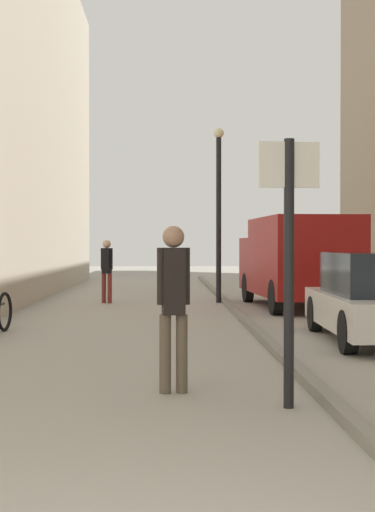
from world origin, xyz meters
TOP-DOWN VIEW (x-y plane):
  - ground_plane at (0.00, 12.00)m, footprint 80.00×80.00m
  - kerb_strip at (1.58, 12.00)m, footprint 0.16×40.00m
  - pedestrian_main_foreground at (-1.62, 17.27)m, footprint 0.33×0.25m
  - pedestrian_mid_block at (0.06, 5.02)m, footprint 0.35×0.23m
  - delivery_van at (3.27, 15.66)m, footprint 2.34×5.55m
  - street_sign_post at (1.17, 4.26)m, footprint 0.60×0.11m
  - lamp_post at (1.42, 17.35)m, footprint 0.28×0.28m

SIDE VIEW (x-z plane):
  - ground_plane at x=0.00m, z-range 0.00..0.00m
  - kerb_strip at x=1.58m, z-range 0.00..0.12m
  - pedestrian_main_foreground at x=-1.62m, z-range 0.13..1.85m
  - pedestrian_mid_block at x=0.06m, z-range 0.14..1.92m
  - delivery_van at x=3.27m, z-range 0.09..2.34m
  - street_sign_post at x=1.17m, z-range 0.25..2.85m
  - lamp_post at x=1.42m, z-range 0.34..5.10m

